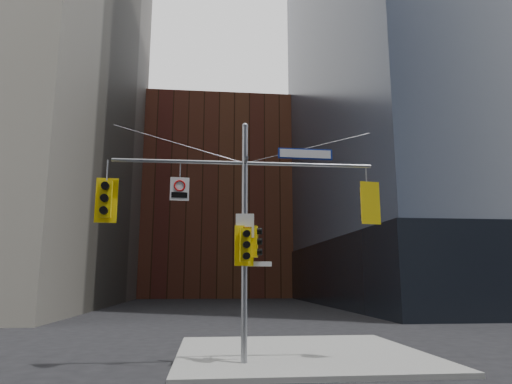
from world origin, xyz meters
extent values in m
cube|color=gray|center=(2.00, 4.00, 0.07)|extent=(8.00, 8.00, 0.15)
cube|color=black|center=(28.00, 32.00, 3.00)|extent=(36.40, 36.40, 6.00)
cube|color=brown|center=(0.00, 58.00, 14.00)|extent=(26.00, 20.00, 28.00)
cylinder|color=gray|center=(0.00, 2.00, 3.60)|extent=(0.18, 0.18, 7.20)
sphere|color=gray|center=(0.00, 2.00, 7.20)|extent=(0.20, 0.20, 0.20)
cylinder|color=gray|center=(-2.00, 2.00, 6.00)|extent=(4.00, 0.11, 0.11)
cylinder|color=gray|center=(2.00, 2.00, 6.00)|extent=(4.00, 0.11, 0.11)
cylinder|color=gray|center=(0.00, 1.65, 6.00)|extent=(0.10, 0.70, 0.10)
cylinder|color=gray|center=(-2.00, 2.00, 6.55)|extent=(4.00, 0.02, 1.12)
cylinder|color=gray|center=(2.00, 2.00, 6.55)|extent=(4.00, 0.02, 1.12)
cube|color=yellow|center=(-4.11, 2.00, 4.80)|extent=(0.37, 0.27, 1.09)
cube|color=yellow|center=(-4.12, 2.19, 4.80)|extent=(0.64, 0.09, 1.35)
cylinder|color=black|center=(-4.09, 1.79, 5.16)|extent=(0.24, 0.18, 0.23)
cylinder|color=black|center=(-4.10, 1.88, 5.16)|extent=(0.20, 0.03, 0.20)
cylinder|color=black|center=(-4.09, 1.79, 4.80)|extent=(0.24, 0.18, 0.23)
cylinder|color=black|center=(-4.10, 1.88, 4.80)|extent=(0.20, 0.03, 0.20)
cylinder|color=black|center=(-4.09, 1.79, 4.44)|extent=(0.24, 0.18, 0.23)
cylinder|color=black|center=(-4.10, 1.88, 4.44)|extent=(0.20, 0.03, 0.20)
cube|color=yellow|center=(3.84, 2.00, 4.80)|extent=(0.38, 0.30, 1.07)
cube|color=yellow|center=(3.87, 1.82, 4.80)|extent=(0.63, 0.14, 1.32)
cylinder|color=black|center=(3.81, 2.20, 5.16)|extent=(0.25, 0.20, 0.22)
cylinder|color=black|center=(3.82, 2.12, 5.16)|extent=(0.19, 0.05, 0.19)
cylinder|color=black|center=(3.81, 2.20, 4.80)|extent=(0.25, 0.20, 0.22)
cylinder|color=black|center=(3.82, 2.12, 4.80)|extent=(0.19, 0.05, 0.19)
cylinder|color=black|center=(3.81, 2.20, 4.44)|extent=(0.25, 0.20, 0.22)
cylinder|color=black|center=(3.82, 2.12, 4.44)|extent=(0.19, 0.05, 0.19)
cube|color=yellow|center=(0.28, 2.00, 3.59)|extent=(0.28, 0.34, 0.93)
cylinder|color=black|center=(0.45, 1.96, 3.90)|extent=(0.18, 0.22, 0.20)
cylinder|color=black|center=(0.38, 1.98, 3.90)|extent=(0.06, 0.17, 0.17)
cylinder|color=black|center=(0.45, 1.96, 3.59)|extent=(0.18, 0.22, 0.20)
cylinder|color=black|center=(0.38, 1.98, 3.59)|extent=(0.06, 0.17, 0.17)
cylinder|color=black|center=(0.45, 1.96, 3.28)|extent=(0.18, 0.22, 0.20)
cylinder|color=#0CE559|center=(0.38, 1.98, 3.28)|extent=(0.06, 0.17, 0.17)
cube|color=yellow|center=(0.00, 1.72, 3.46)|extent=(0.34, 0.26, 0.96)
cube|color=yellow|center=(-0.02, 1.88, 3.46)|extent=(0.57, 0.11, 1.19)
cylinder|color=black|center=(0.02, 1.54, 3.78)|extent=(0.22, 0.17, 0.20)
cylinder|color=black|center=(0.01, 1.61, 3.78)|extent=(0.17, 0.04, 0.17)
cylinder|color=black|center=(0.02, 1.54, 3.46)|extent=(0.22, 0.17, 0.20)
cylinder|color=black|center=(0.01, 1.61, 3.46)|extent=(0.17, 0.04, 0.17)
cylinder|color=black|center=(0.02, 1.54, 3.14)|extent=(0.22, 0.17, 0.20)
cylinder|color=black|center=(0.01, 1.61, 3.14)|extent=(0.17, 0.04, 0.17)
cube|color=navy|center=(1.90, 2.00, 6.35)|extent=(1.73, 0.10, 0.34)
cube|color=silver|center=(1.90, 1.98, 6.35)|extent=(1.63, 0.07, 0.26)
cube|color=silver|center=(-1.96, 1.98, 5.15)|extent=(0.57, 0.08, 0.71)
torus|color=#B20A0A|center=(-1.96, 1.96, 5.24)|extent=(0.35, 0.08, 0.35)
cube|color=black|center=(-1.96, 1.96, 4.96)|extent=(0.47, 0.06, 0.17)
cube|color=silver|center=(0.00, 1.88, 4.06)|extent=(0.54, 0.09, 0.71)
cube|color=#D88C00|center=(0.00, 1.86, 3.86)|extent=(0.39, 0.06, 0.32)
cube|color=silver|center=(0.45, 2.00, 2.93)|extent=(0.73, 0.09, 0.15)
cube|color=#145926|center=(0.00, 2.45, 2.84)|extent=(0.06, 0.72, 0.14)
camera|label=1|loc=(-1.05, -11.58, 2.50)|focal=32.00mm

